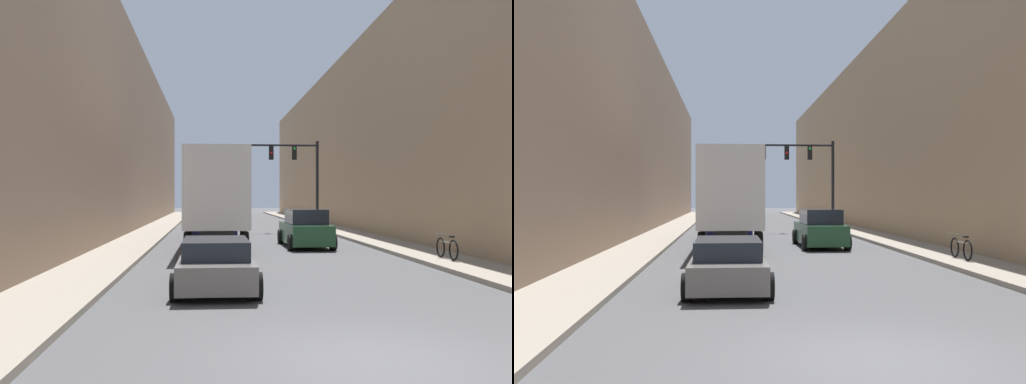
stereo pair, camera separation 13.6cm
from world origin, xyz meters
The scene contains 10 objects.
ground_plane centered at (0.00, 0.00, 0.00)m, with size 200.00×200.00×0.00m, color #4C4C4F.
sidewalk_right centered at (6.05, 30.00, 0.07)m, with size 2.28×80.00×0.15m.
sidewalk_left centered at (-6.05, 30.00, 0.07)m, with size 2.28×80.00×0.15m.
building_right centered at (10.19, 30.00, 6.30)m, with size 6.00×80.00×12.61m.
building_left centered at (-10.19, 30.00, 6.44)m, with size 6.00×80.00×12.88m.
semi_truck centered at (-2.15, 18.82, 2.36)m, with size 2.51×13.01×4.25m.
sedan_car centered at (-2.24, 6.53, 0.62)m, with size 2.08×4.69×1.28m.
suv_car centered at (2.01, 18.06, 0.83)m, with size 2.08×4.91×1.76m.
traffic_signal_gantry centered at (3.05, 29.52, 4.32)m, with size 6.30×0.35×6.02m.
parked_bicycle centered at (5.94, 11.38, 0.53)m, with size 0.44×1.82×0.86m.
Camera 1 is at (-2.39, -8.08, 2.38)m, focal length 40.00 mm.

